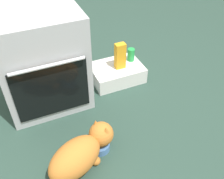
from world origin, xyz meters
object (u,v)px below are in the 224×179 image
(food_bowl, at_px, (100,146))
(juice_carton, at_px, (120,56))
(pantry_cabinet, at_px, (117,73))
(cat, at_px, (80,154))
(oven, at_px, (42,60))
(soda_can, at_px, (131,55))

(food_bowl, xyz_separation_m, juice_carton, (0.46, 0.66, 0.23))
(food_bowl, relative_size, juice_carton, 0.58)
(pantry_cabinet, xyz_separation_m, cat, (-0.60, -0.76, 0.06))
(oven, height_order, juice_carton, oven)
(pantry_cabinet, relative_size, soda_can, 3.86)
(oven, height_order, soda_can, oven)
(cat, bearing_deg, oven, 67.56)
(soda_can, bearing_deg, cat, -133.58)
(food_bowl, bearing_deg, soda_can, 50.41)
(pantry_cabinet, distance_m, cat, 0.97)
(pantry_cabinet, height_order, juice_carton, juice_carton)
(oven, relative_size, juice_carton, 3.29)
(oven, xyz_separation_m, cat, (0.04, -0.76, -0.26))
(cat, bearing_deg, food_bowl, 0.00)
(pantry_cabinet, relative_size, juice_carton, 1.93)
(oven, xyz_separation_m, soda_can, (0.80, 0.05, -0.19))
(cat, bearing_deg, pantry_cabinet, 26.36)
(oven, bearing_deg, soda_can, 3.35)
(juice_carton, distance_m, soda_can, 0.17)
(food_bowl, distance_m, soda_can, 0.96)
(pantry_cabinet, height_order, cat, cat)
(oven, height_order, cat, oven)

